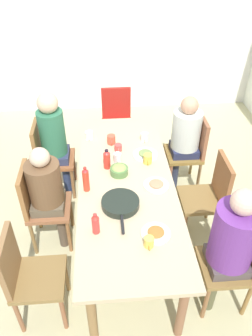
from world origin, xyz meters
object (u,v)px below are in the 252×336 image
(person_1, at_px, (47,189))
(chair_2, at_px, (191,149))
(person_0, at_px, (54,137))
(chair_5, at_px, (237,260))
(serving_pan, at_px, (120,204))
(bottle_0, at_px, (86,180))
(chair_0, at_px, (49,155))
(chair_4, at_px, (117,119))
(bottle_1, at_px, (107,159))
(cup_5, at_px, (149,242))
(plate_2, at_px, (156,233))
(cup_3, at_px, (144,137))
(plate_0, at_px, (145,154))
(chair_6, at_px, (27,274))
(cup_6, at_px, (118,158))
(cup_0, at_px, (118,148))
(cup_1, at_px, (111,140))
(bowl_0, at_px, (119,170))
(chair_3, at_px, (209,194))
(bottle_2, at_px, (96,224))
(dining_table, at_px, (126,187))
(cup_2, at_px, (148,159))
(plate_1, at_px, (156,185))
(person_5, at_px, (231,241))
(cup_4, at_px, (89,135))
(person_2, at_px, (185,135))

(person_1, xyz_separation_m, chair_2, (-0.77, 1.53, -0.17))
(person_0, height_order, chair_5, person_0)
(serving_pan, relative_size, bottle_0, 1.99)
(chair_0, height_order, chair_4, same)
(bottle_1, bearing_deg, chair_4, 172.92)
(person_0, distance_m, cup_5, 1.74)
(plate_2, bearing_deg, person_0, -147.67)
(cup_3, bearing_deg, plate_0, -4.85)
(chair_2, bearing_deg, chair_6, -46.43)
(cup_5, bearing_deg, cup_6, -170.93)
(cup_0, xyz_separation_m, cup_1, (-0.14, -0.06, 0.01))
(bowl_0, bearing_deg, cup_0, 177.87)
(person_0, xyz_separation_m, chair_5, (1.55, 1.53, -0.24))
(chair_3, height_order, bottle_1, bottle_1)
(plate_2, bearing_deg, bottle_2, -97.44)
(chair_3, bearing_deg, dining_table, -90.00)
(cup_2, bearing_deg, chair_5, 29.41)
(person_0, height_order, serving_pan, person_0)
(dining_table, relative_size, chair_3, 2.58)
(cup_2, bearing_deg, person_0, -118.42)
(plate_1, distance_m, serving_pan, 0.41)
(plate_0, distance_m, bottle_1, 0.44)
(chair_2, xyz_separation_m, plate_2, (1.42, -0.64, 0.23))
(person_0, distance_m, person_5, 2.12)
(cup_5, height_order, bottle_2, bottle_2)
(cup_2, height_order, cup_6, cup_6)
(cup_3, bearing_deg, chair_5, 21.50)
(chair_5, height_order, plate_1, chair_5)
(chair_4, distance_m, person_5, 2.43)
(cup_2, height_order, cup_3, cup_2)
(chair_0, distance_m, cup_1, 0.77)
(chair_2, relative_size, plate_0, 3.56)
(cup_1, bearing_deg, person_5, 30.66)
(chair_2, relative_size, chair_6, 1.00)
(chair_4, relative_size, cup_0, 8.03)
(person_0, xyz_separation_m, bottle_1, (0.56, 0.56, 0.07))
(person_0, xyz_separation_m, cup_4, (0.04, 0.38, 0.02))
(chair_6, bearing_deg, chair_3, 115.44)
(chair_3, xyz_separation_m, chair_5, (0.77, 0.00, 0.00))
(chair_0, height_order, bottle_2, bottle_2)
(person_5, distance_m, bottle_1, 1.33)
(dining_table, relative_size, cup_1, 18.83)
(chair_0, xyz_separation_m, chair_5, (1.55, 1.62, 0.00))
(serving_pan, height_order, bottle_0, bottle_0)
(bowl_0, bearing_deg, person_0, -134.88)
(cup_5, height_order, bottle_1, bottle_1)
(cup_4, bearing_deg, person_2, 91.99)
(person_0, xyz_separation_m, plate_2, (1.42, 0.90, -0.01))
(person_1, bearing_deg, cup_0, 125.74)
(person_1, distance_m, chair_2, 1.72)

